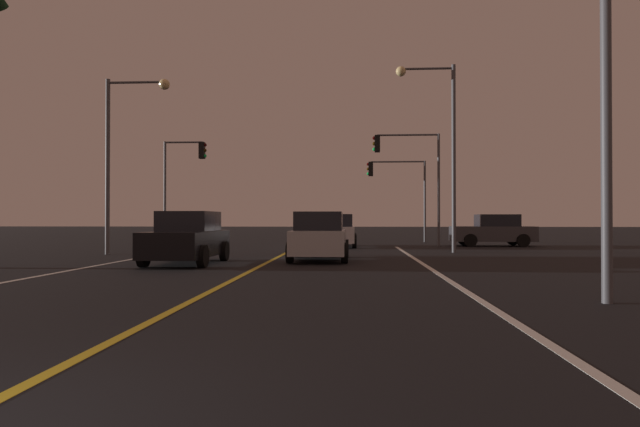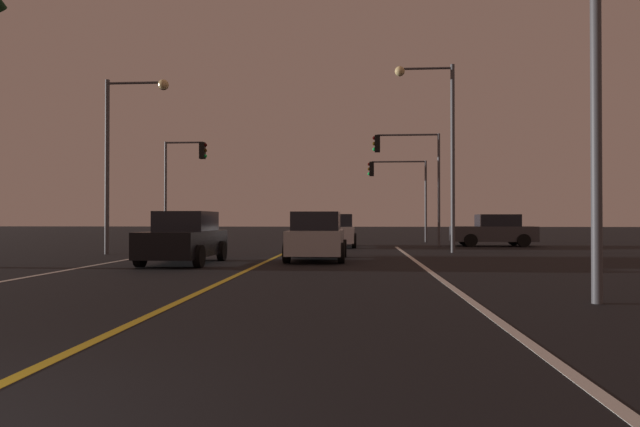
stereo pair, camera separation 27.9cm
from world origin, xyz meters
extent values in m
cube|color=silver|center=(5.11, 9.62, 0.00)|extent=(0.16, 31.24, 0.01)
cube|color=silver|center=(-5.11, 9.62, 0.00)|extent=(0.16, 31.24, 0.01)
cube|color=gold|center=(0.00, 9.62, 0.00)|extent=(0.16, 31.24, 0.01)
cylinder|color=black|center=(-1.61, 12.76, 0.34)|extent=(0.22, 0.68, 0.68)
cylinder|color=black|center=(-3.41, 12.76, 0.34)|extent=(0.22, 0.68, 0.68)
cylinder|color=black|center=(-1.61, 15.46, 0.34)|extent=(0.22, 0.68, 0.68)
cylinder|color=black|center=(-3.41, 15.46, 0.34)|extent=(0.22, 0.68, 0.68)
cube|color=black|center=(-2.51, 14.11, 0.66)|extent=(1.80, 4.30, 0.80)
cube|color=black|center=(-2.51, 14.36, 1.38)|extent=(1.60, 2.10, 0.64)
cube|color=red|center=(-1.91, 16.21, 0.76)|extent=(0.24, 0.08, 0.16)
cube|color=red|center=(-3.11, 16.21, 0.76)|extent=(0.24, 0.08, 0.16)
cylinder|color=black|center=(8.99, 25.54, 0.34)|extent=(0.68, 0.22, 0.68)
cylinder|color=black|center=(8.99, 27.34, 0.34)|extent=(0.68, 0.22, 0.68)
cylinder|color=black|center=(11.69, 25.54, 0.34)|extent=(0.68, 0.22, 0.68)
cylinder|color=black|center=(11.69, 27.34, 0.34)|extent=(0.68, 0.22, 0.68)
cube|color=#38383D|center=(10.34, 26.44, 0.66)|extent=(4.30, 1.80, 0.80)
cube|color=black|center=(10.59, 26.44, 1.38)|extent=(2.10, 1.60, 0.64)
cube|color=red|center=(12.44, 25.84, 0.76)|extent=(0.08, 0.24, 0.16)
cube|color=red|center=(12.44, 27.04, 0.76)|extent=(0.08, 0.24, 0.16)
cylinder|color=black|center=(1.13, 26.42, 0.34)|extent=(0.22, 0.68, 0.68)
cylinder|color=black|center=(2.93, 26.42, 0.34)|extent=(0.22, 0.68, 0.68)
cylinder|color=black|center=(1.13, 23.72, 0.34)|extent=(0.22, 0.68, 0.68)
cylinder|color=black|center=(2.93, 23.72, 0.34)|extent=(0.22, 0.68, 0.68)
cube|color=silver|center=(2.03, 25.07, 0.66)|extent=(1.80, 4.30, 0.80)
cube|color=black|center=(2.03, 24.82, 1.38)|extent=(1.60, 2.10, 0.64)
cube|color=red|center=(1.43, 22.97, 0.76)|extent=(0.24, 0.08, 0.16)
cube|color=red|center=(2.63, 22.97, 0.76)|extent=(0.24, 0.08, 0.16)
cylinder|color=black|center=(0.77, 17.33, 0.34)|extent=(0.22, 0.68, 0.68)
cylinder|color=black|center=(2.57, 17.33, 0.34)|extent=(0.22, 0.68, 0.68)
cylinder|color=black|center=(0.77, 14.63, 0.34)|extent=(0.22, 0.68, 0.68)
cylinder|color=black|center=(2.57, 14.63, 0.34)|extent=(0.22, 0.68, 0.68)
cube|color=#B7BABF|center=(1.67, 15.98, 0.66)|extent=(1.80, 4.30, 0.80)
cube|color=black|center=(1.67, 15.73, 1.38)|extent=(1.60, 2.10, 0.64)
cube|color=red|center=(1.07, 13.88, 0.76)|extent=(0.24, 0.08, 0.16)
cube|color=red|center=(2.27, 13.88, 0.76)|extent=(0.24, 0.08, 0.16)
cylinder|color=#4C4C51|center=(7.38, 25.74, 2.98)|extent=(0.14, 0.14, 5.97)
cylinder|color=#4C4C51|center=(5.77, 25.74, 5.92)|extent=(3.23, 0.10, 0.10)
cube|color=black|center=(4.15, 25.74, 5.47)|extent=(0.28, 0.36, 0.90)
sphere|color=#3A0605|center=(3.99, 25.74, 5.77)|extent=(0.20, 0.20, 0.20)
sphere|color=#3C2706|center=(3.99, 25.74, 5.47)|extent=(0.20, 0.20, 0.20)
sphere|color=#19E059|center=(3.99, 25.74, 5.17)|extent=(0.20, 0.20, 0.20)
cylinder|color=#4C4C51|center=(-7.38, 25.74, 2.84)|extent=(0.14, 0.14, 5.68)
cylinder|color=#4C4C51|center=(-6.36, 25.74, 5.63)|extent=(2.05, 0.10, 0.10)
cube|color=black|center=(-5.34, 25.74, 5.18)|extent=(0.28, 0.36, 0.90)
sphere|color=#3A0605|center=(-5.18, 25.74, 5.48)|extent=(0.20, 0.20, 0.20)
sphere|color=#3C2706|center=(-5.18, 25.74, 5.18)|extent=(0.20, 0.20, 0.20)
sphere|color=#19E059|center=(-5.18, 25.74, 4.88)|extent=(0.20, 0.20, 0.20)
cylinder|color=#4C4C51|center=(7.38, 31.24, 2.57)|extent=(0.14, 0.14, 5.13)
cylinder|color=#4C4C51|center=(5.69, 31.24, 5.08)|extent=(3.39, 0.10, 0.10)
cube|color=black|center=(3.99, 31.24, 4.63)|extent=(0.28, 0.36, 0.90)
sphere|color=#3A0605|center=(3.83, 31.24, 4.93)|extent=(0.20, 0.20, 0.20)
sphere|color=#3C2706|center=(3.83, 31.24, 4.63)|extent=(0.20, 0.20, 0.20)
sphere|color=#19E059|center=(3.83, 31.24, 4.33)|extent=(0.20, 0.20, 0.20)
cylinder|color=#4C4C51|center=(7.21, 6.55, 4.14)|extent=(0.18, 0.18, 8.29)
cylinder|color=#4C4C51|center=(-7.21, 18.50, 3.60)|extent=(0.18, 0.18, 7.21)
cylinder|color=#4C4C51|center=(-6.02, 18.50, 7.06)|extent=(2.37, 0.10, 0.10)
sphere|color=#F9D88C|center=(-4.84, 18.50, 6.96)|extent=(0.44, 0.44, 0.44)
cylinder|color=#4C4C51|center=(7.21, 20.56, 4.07)|extent=(0.18, 0.18, 8.14)
cylinder|color=#4C4C51|center=(6.08, 20.56, 7.99)|extent=(2.26, 0.10, 0.10)
sphere|color=#F9D88C|center=(4.94, 20.56, 7.89)|extent=(0.44, 0.44, 0.44)
camera|label=1|loc=(2.84, -2.98, 1.45)|focal=30.22mm
camera|label=2|loc=(3.12, -2.98, 1.45)|focal=30.22mm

